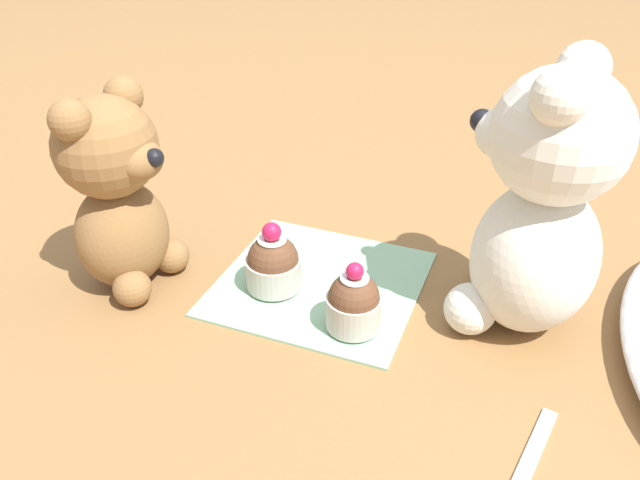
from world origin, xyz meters
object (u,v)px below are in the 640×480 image
teddy_bear_tan (117,192)px  teaspoon (525,470)px  teddy_bear_cream (540,207)px  cupcake_near_tan_bear (273,264)px  cupcake_near_cream_bear (354,303)px

teddy_bear_tan → teaspoon: (0.10, 0.42, -0.10)m
teddy_bear_cream → teaspoon: (0.18, 0.03, -0.12)m
teddy_bear_tan → cupcake_near_tan_bear: teddy_bear_tan is taller
teaspoon → cupcake_near_tan_bear: bearing=74.3°
teddy_bear_cream → teddy_bear_tan: size_ratio=1.23×
cupcake_near_cream_bear → cupcake_near_tan_bear: bearing=-107.4°
teddy_bear_tan → teaspoon: teddy_bear_tan is taller
teddy_bear_tan → cupcake_near_tan_bear: 0.17m
teddy_bear_cream → cupcake_near_cream_bear: 0.19m
teddy_bear_cream → teaspoon: 0.22m
cupcake_near_cream_bear → teaspoon: 0.21m
cupcake_near_cream_bear → teaspoon: bearing=58.1°
cupcake_near_tan_bear → teaspoon: bearing=63.0°
cupcake_near_tan_bear → teaspoon: (0.14, 0.27, -0.03)m
cupcake_near_cream_bear → teaspoon: size_ratio=0.52×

